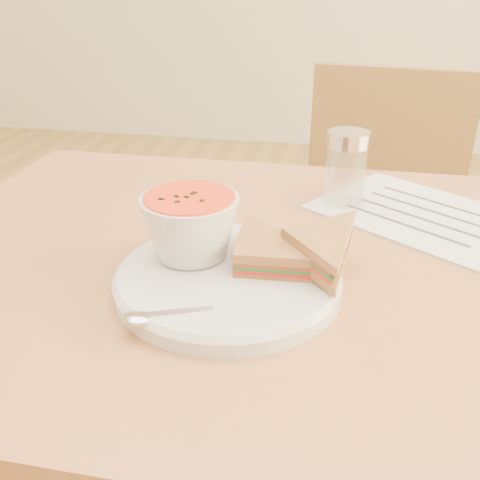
% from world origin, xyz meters
% --- Properties ---
extents(dining_table, '(1.00, 0.70, 0.75)m').
position_xyz_m(dining_table, '(0.00, 0.00, 0.38)').
color(dining_table, brown).
rests_on(dining_table, floor).
extents(chair_far, '(0.44, 0.44, 0.87)m').
position_xyz_m(chair_far, '(0.14, 0.57, 0.43)').
color(chair_far, brown).
rests_on(chair_far, floor).
extents(plate, '(0.28, 0.28, 0.02)m').
position_xyz_m(plate, '(-0.06, -0.08, 0.76)').
color(plate, silver).
rests_on(plate, dining_table).
extents(soup_bowl, '(0.14, 0.14, 0.08)m').
position_xyz_m(soup_bowl, '(-0.11, -0.06, 0.80)').
color(soup_bowl, silver).
rests_on(soup_bowl, plate).
extents(sandwich_half_a, '(0.12, 0.12, 0.03)m').
position_xyz_m(sandwich_half_a, '(-0.05, -0.10, 0.78)').
color(sandwich_half_a, '#B16A3E').
rests_on(sandwich_half_a, plate).
extents(sandwich_half_b, '(0.15, 0.15, 0.03)m').
position_xyz_m(sandwich_half_b, '(-0.00, -0.05, 0.79)').
color(sandwich_half_b, '#B16A3E').
rests_on(sandwich_half_b, plate).
extents(spoon, '(0.15, 0.09, 0.01)m').
position_xyz_m(spoon, '(-0.08, -0.17, 0.77)').
color(spoon, silver).
rests_on(spoon, plate).
extents(paper_menu, '(0.35, 0.33, 0.00)m').
position_xyz_m(paper_menu, '(0.18, 0.16, 0.75)').
color(paper_menu, silver).
rests_on(paper_menu, dining_table).
extents(condiment_shaker, '(0.07, 0.07, 0.11)m').
position_xyz_m(condiment_shaker, '(0.06, 0.18, 0.81)').
color(condiment_shaker, silver).
rests_on(condiment_shaker, dining_table).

